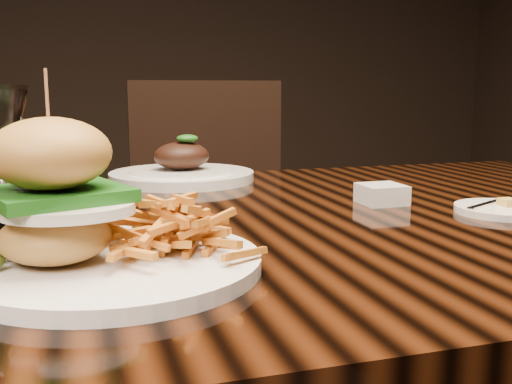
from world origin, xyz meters
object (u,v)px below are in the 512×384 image
object	(u,v)px
wine_glass	(4,125)
chair_far	(213,223)
far_dish	(182,172)
burger_plate	(103,223)
dining_table	(233,272)

from	to	relation	value
wine_glass	chair_far	size ratio (longest dim) A/B	0.19
wine_glass	far_dish	distance (m)	0.46
burger_plate	far_dish	distance (m)	0.59
dining_table	chair_far	size ratio (longest dim) A/B	1.68
wine_glass	chair_far	world-z (taller)	chair_far
burger_plate	far_dish	size ratio (longest dim) A/B	1.04
wine_glass	far_dish	bearing A→B (deg)	51.25
wine_glass	chair_far	bearing A→B (deg)	62.43
far_dish	chair_far	distance (m)	0.61
burger_plate	far_dish	world-z (taller)	burger_plate
dining_table	burger_plate	bearing A→B (deg)	-131.86
burger_plate	chair_far	world-z (taller)	chair_far
burger_plate	wine_glass	size ratio (longest dim) A/B	1.60
wine_glass	far_dish	size ratio (longest dim) A/B	0.65
dining_table	chair_far	xyz separation A→B (m)	(0.17, 0.89, -0.13)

